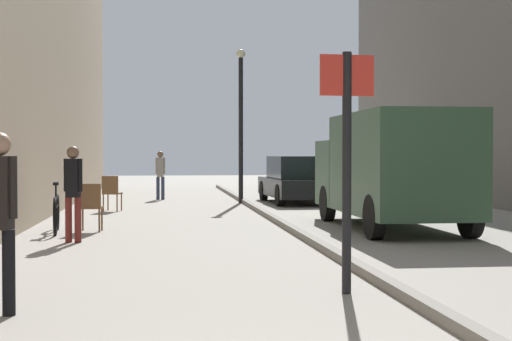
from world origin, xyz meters
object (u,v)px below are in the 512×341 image
pedestrian_main_foreground (73,187)px  cafe_chair_near_window (90,204)px  cafe_chair_by_doorway (111,191)px  street_sign_post (347,150)px  parked_car (297,180)px  bicycle_leaning (56,213)px  pedestrian_mid_block (160,172)px  delivery_van (391,167)px  lamp_post (241,115)px

pedestrian_main_foreground → cafe_chair_near_window: 1.82m
cafe_chair_near_window → cafe_chair_by_doorway: size_ratio=1.00×
pedestrian_main_foreground → street_sign_post: (3.49, -5.22, 0.60)m
street_sign_post → parked_car: bearing=-102.6°
bicycle_leaning → pedestrian_mid_block: bearing=74.0°
pedestrian_main_foreground → bicycle_leaning: size_ratio=0.93×
bicycle_leaning → cafe_chair_by_doorway: 5.52m
delivery_van → bicycle_leaning: 6.67m
lamp_post → bicycle_leaning: bearing=-117.5°
cafe_chair_by_doorway → lamp_post: bearing=53.3°
lamp_post → delivery_van: bearing=-75.6°
pedestrian_main_foreground → delivery_van: bearing=-151.3°
delivery_van → cafe_chair_by_doorway: size_ratio=5.78×
lamp_post → cafe_chair_near_window: (-3.79, -8.41, -2.18)m
pedestrian_mid_block → street_sign_post: street_sign_post is taller
parked_car → cafe_chair_by_doorway: 6.17m
street_sign_post → cafe_chair_near_window: size_ratio=2.77×
delivery_van → street_sign_post: 7.37m
street_sign_post → pedestrian_mid_block: bearing=-87.8°
street_sign_post → cafe_chair_by_doorway: (-3.33, 12.39, -1.00)m
pedestrian_main_foreground → bicycle_leaning: 1.86m
parked_car → street_sign_post: 15.38m
street_sign_post → lamp_post: lamp_post is taller
delivery_van → cafe_chair_near_window: size_ratio=5.78×
delivery_van → cafe_chair_near_window: 6.02m
pedestrian_mid_block → cafe_chair_near_window: pedestrian_mid_block is taller
pedestrian_main_foreground → bicycle_leaning: (-0.51, 1.70, -0.57)m
cafe_chair_near_window → bicycle_leaning: bearing=-170.3°
bicycle_leaning → cafe_chair_near_window: 0.66m
pedestrian_main_foreground → bicycle_leaning: pedestrian_main_foreground is taller
lamp_post → cafe_chair_by_doorway: lamp_post is taller
lamp_post → cafe_chair_by_doorway: bearing=-141.3°
street_sign_post → cafe_chair_near_window: street_sign_post is taller
pedestrian_main_foreground → pedestrian_mid_block: 12.36m
street_sign_post → cafe_chair_by_doorway: 12.87m
pedestrian_main_foreground → lamp_post: size_ratio=0.35×
cafe_chair_near_window → cafe_chair_by_doorway: bearing=92.5°
delivery_van → bicycle_leaning: size_ratio=3.07×
delivery_van → street_sign_post: bearing=-110.9°
street_sign_post → bicycle_leaning: 8.07m
pedestrian_mid_block → cafe_chair_by_doorway: 5.27m
bicycle_leaning → delivery_van: bearing=-5.8°
delivery_van → cafe_chair_near_window: delivery_van is taller
pedestrian_main_foreground → parked_car: (5.65, 9.98, -0.24)m
lamp_post → cafe_chair_by_doorway: 5.28m
street_sign_post → cafe_chair_near_window: 7.82m
parked_car → cafe_chair_by_doorway: (-5.49, -2.81, -0.17)m
lamp_post → cafe_chair_by_doorway: (-3.75, -3.01, -2.18)m
pedestrian_main_foreground → delivery_van: 6.33m
cafe_chair_near_window → pedestrian_main_foreground: bearing=-90.8°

